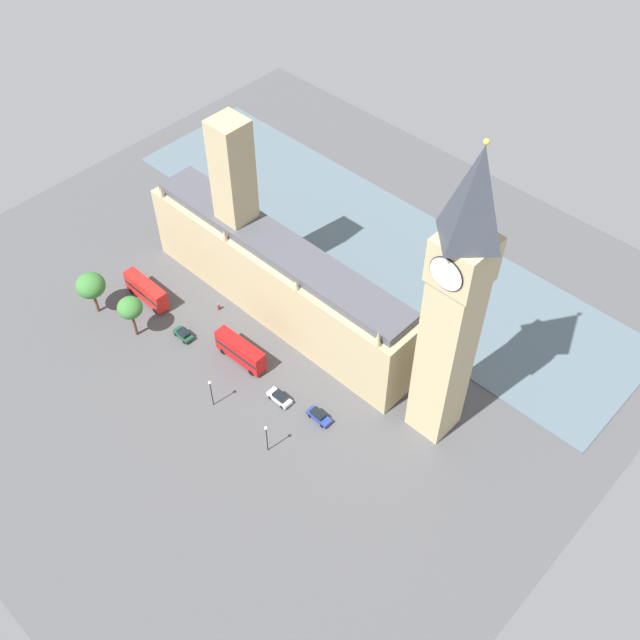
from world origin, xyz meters
The scene contains 14 objects.
ground_plane centered at (0.00, 0.00, 0.00)m, with size 129.59×129.59×0.00m, color #4C4C4F.
river_thames centered at (-28.28, 0.00, 0.12)m, with size 30.34×116.64×0.25m, color slate.
parliament_building centered at (-1.99, -1.16, 9.50)m, with size 10.54×59.59×37.11m.
clock_tower centered at (-1.43, 36.51, 28.98)m, with size 7.57×7.57×56.04m.
double_decker_bus_trailing centered at (13.88, -20.87, 2.63)m, with size 2.72×10.52×4.75m.
car_dark_green_leading centered at (15.34, -8.38, 0.89)m, with size 2.05×4.15×1.74m.
double_decker_bus_by_river_gate centered at (11.67, 3.37, 2.63)m, with size 2.90×10.57×4.75m.
car_white_far_end centered at (13.24, 14.82, 0.89)m, with size 1.99×4.55×1.74m.
car_blue_corner centered at (11.40, 22.34, 0.89)m, with size 1.90×4.55×1.74m.
pedestrian_opposite_hall centered at (6.15, -9.00, 0.70)m, with size 0.60×0.66×1.56m.
plane_tree_near_tower centered at (20.82, -15.35, 7.09)m, with size 4.60×4.60×9.14m.
plane_tree_midblock centered at (22.25, -25.46, 6.85)m, with size 5.46×5.46×9.22m.
street_lamp_under_trees centered at (21.65, 7.15, 4.50)m, with size 0.56×0.56×6.47m.
street_lamp_kerbside centered at (21.55, 20.50, 4.60)m, with size 0.56×0.56×6.62m.
Camera 1 is at (63.95, 72.32, 105.17)m, focal length 42.10 mm.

